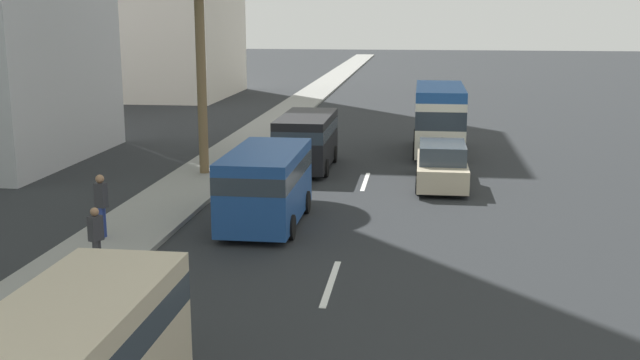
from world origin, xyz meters
TOP-DOWN VIEW (x-y plane):
  - ground_plane at (31.50, 0.00)m, footprint 198.00×198.00m
  - sidewalk_right at (31.50, 6.35)m, footprint 162.00×2.65m
  - lane_stripe_mid at (14.78, 0.00)m, footprint 3.20×0.16m
  - lane_stripe_far at (26.02, 0.00)m, footprint 3.20×0.16m
  - minibus_lead at (32.48, -2.87)m, footprint 6.06×2.28m
  - van_second at (28.21, 2.59)m, footprint 5.07×2.15m
  - van_third at (19.68, 2.56)m, footprint 4.92×2.22m
  - car_fifth at (25.66, -2.85)m, footprint 4.59×1.88m
  - pedestrian_mid_block at (17.20, 6.72)m, footprint 0.30×0.37m
  - pedestrian_by_tree at (14.48, 5.70)m, footprint 0.38×0.34m

SIDE VIEW (x-z plane):
  - ground_plane at x=31.50m, z-range 0.00..0.00m
  - lane_stripe_mid at x=14.78m, z-range 0.00..0.01m
  - lane_stripe_far at x=26.02m, z-range 0.00..0.01m
  - sidewalk_right at x=31.50m, z-range 0.00..0.15m
  - car_fifth at x=25.66m, z-range -0.05..1.60m
  - pedestrian_by_tree at x=14.48m, z-range 0.22..1.82m
  - pedestrian_mid_block at x=17.20m, z-range 0.25..2.06m
  - van_second at x=28.21m, z-range 0.17..2.40m
  - van_third at x=19.68m, z-range 0.17..2.46m
  - minibus_lead at x=32.48m, z-range 0.15..3.22m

